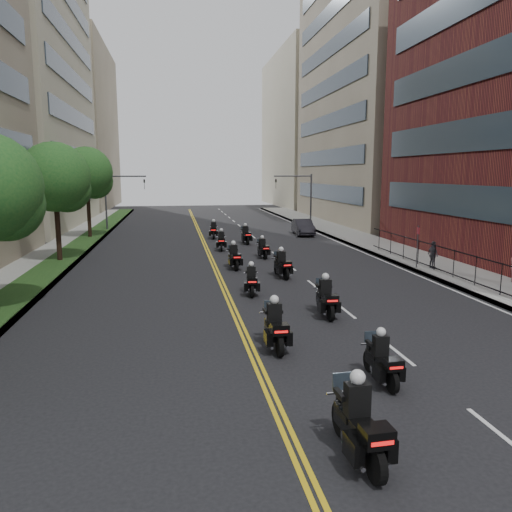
{
  "coord_description": "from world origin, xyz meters",
  "views": [
    {
      "loc": [
        -3.82,
        -9.37,
        5.74
      ],
      "look_at": [
        0.12,
        14.64,
        1.67
      ],
      "focal_mm": 35.0,
      "sensor_mm": 36.0,
      "label": 1
    }
  ],
  "objects_px": {
    "motorcycle_5": "(282,265)",
    "pedestrian_c": "(433,255)",
    "motorcycle_3": "(326,299)",
    "motorcycle_0": "(359,426)",
    "motorcycle_9": "(246,236)",
    "parked_sedan": "(303,227)",
    "motorcycle_2": "(275,328)",
    "motorcycle_4": "(251,281)",
    "motorcycle_8": "(221,242)",
    "motorcycle_1": "(382,362)",
    "motorcycle_6": "(234,258)",
    "motorcycle_10": "(214,231)",
    "motorcycle_7": "(263,249)"
  },
  "relations": [
    {
      "from": "motorcycle_1",
      "to": "pedestrian_c",
      "type": "xyz_separation_m",
      "value": [
        9.49,
        14.65,
        0.34
      ]
    },
    {
      "from": "motorcycle_8",
      "to": "parked_sedan",
      "type": "bearing_deg",
      "value": 48.91
    },
    {
      "from": "motorcycle_1",
      "to": "motorcycle_5",
      "type": "xyz_separation_m",
      "value": [
        0.27,
        14.23,
        0.06
      ]
    },
    {
      "from": "motorcycle_5",
      "to": "pedestrian_c",
      "type": "relative_size",
      "value": 1.43
    },
    {
      "from": "motorcycle_2",
      "to": "parked_sedan",
      "type": "relative_size",
      "value": 0.54
    },
    {
      "from": "motorcycle_2",
      "to": "motorcycle_7",
      "type": "relative_size",
      "value": 1.16
    },
    {
      "from": "motorcycle_3",
      "to": "parked_sedan",
      "type": "distance_m",
      "value": 26.73
    },
    {
      "from": "motorcycle_1",
      "to": "parked_sedan",
      "type": "bearing_deg",
      "value": 77.52
    },
    {
      "from": "motorcycle_10",
      "to": "motorcycle_1",
      "type": "bearing_deg",
      "value": -80.54
    },
    {
      "from": "motorcycle_1",
      "to": "motorcycle_6",
      "type": "xyz_separation_m",
      "value": [
        -2.04,
        17.18,
        0.06
      ]
    },
    {
      "from": "motorcycle_0",
      "to": "motorcycle_3",
      "type": "bearing_deg",
      "value": 73.95
    },
    {
      "from": "motorcycle_8",
      "to": "motorcycle_4",
      "type": "bearing_deg",
      "value": -84.45
    },
    {
      "from": "motorcycle_8",
      "to": "motorcycle_3",
      "type": "bearing_deg",
      "value": -76.92
    },
    {
      "from": "parked_sedan",
      "to": "motorcycle_5",
      "type": "bearing_deg",
      "value": -104.1
    },
    {
      "from": "parked_sedan",
      "to": "pedestrian_c",
      "type": "xyz_separation_m",
      "value": [
        3.2,
        -17.99,
        0.22
      ]
    },
    {
      "from": "motorcycle_0",
      "to": "motorcycle_3",
      "type": "xyz_separation_m",
      "value": [
        2.41,
        10.03,
        -0.04
      ]
    },
    {
      "from": "motorcycle_9",
      "to": "parked_sedan",
      "type": "height_order",
      "value": "motorcycle_9"
    },
    {
      "from": "motorcycle_10",
      "to": "motorcycle_5",
      "type": "bearing_deg",
      "value": -76.45
    },
    {
      "from": "motorcycle_1",
      "to": "motorcycle_3",
      "type": "height_order",
      "value": "motorcycle_3"
    },
    {
      "from": "motorcycle_2",
      "to": "motorcycle_8",
      "type": "bearing_deg",
      "value": 89.51
    },
    {
      "from": "motorcycle_4",
      "to": "parked_sedan",
      "type": "relative_size",
      "value": 0.48
    },
    {
      "from": "motorcycle_3",
      "to": "motorcycle_4",
      "type": "bearing_deg",
      "value": 122.79
    },
    {
      "from": "motorcycle_5",
      "to": "motorcycle_10",
      "type": "height_order",
      "value": "motorcycle_5"
    },
    {
      "from": "motorcycle_2",
      "to": "motorcycle_4",
      "type": "distance_m",
      "value": 7.52
    },
    {
      "from": "motorcycle_1",
      "to": "parked_sedan",
      "type": "xyz_separation_m",
      "value": [
        6.29,
        32.64,
        0.12
      ]
    },
    {
      "from": "motorcycle_0",
      "to": "motorcycle_3",
      "type": "distance_m",
      "value": 10.32
    },
    {
      "from": "motorcycle_6",
      "to": "motorcycle_7",
      "type": "xyz_separation_m",
      "value": [
        2.4,
        3.58,
        -0.07
      ]
    },
    {
      "from": "motorcycle_0",
      "to": "motorcycle_8",
      "type": "xyz_separation_m",
      "value": [
        -0.14,
        28.02,
        -0.08
      ]
    },
    {
      "from": "motorcycle_0",
      "to": "pedestrian_c",
      "type": "height_order",
      "value": "motorcycle_0"
    },
    {
      "from": "motorcycle_10",
      "to": "motorcycle_2",
      "type": "bearing_deg",
      "value": -84.87
    },
    {
      "from": "motorcycle_0",
      "to": "motorcycle_6",
      "type": "relative_size",
      "value": 1.09
    },
    {
      "from": "motorcycle_1",
      "to": "motorcycle_4",
      "type": "distance_m",
      "value": 10.84
    },
    {
      "from": "motorcycle_1",
      "to": "motorcycle_6",
      "type": "height_order",
      "value": "motorcycle_6"
    },
    {
      "from": "motorcycle_1",
      "to": "motorcycle_4",
      "type": "bearing_deg",
      "value": 98.98
    },
    {
      "from": "motorcycle_4",
      "to": "motorcycle_6",
      "type": "height_order",
      "value": "motorcycle_6"
    },
    {
      "from": "motorcycle_2",
      "to": "motorcycle_6",
      "type": "height_order",
      "value": "motorcycle_2"
    },
    {
      "from": "motorcycle_5",
      "to": "motorcycle_3",
      "type": "bearing_deg",
      "value": -95.4
    },
    {
      "from": "motorcycle_10",
      "to": "motorcycle_0",
      "type": "bearing_deg",
      "value": -84.16
    },
    {
      "from": "motorcycle_8",
      "to": "pedestrian_c",
      "type": "xyz_separation_m",
      "value": [
        11.6,
        -9.91,
        0.3
      ]
    },
    {
      "from": "motorcycle_1",
      "to": "motorcycle_3",
      "type": "xyz_separation_m",
      "value": [
        0.43,
        6.56,
        0.08
      ]
    },
    {
      "from": "motorcycle_6",
      "to": "pedestrian_c",
      "type": "height_order",
      "value": "pedestrian_c"
    },
    {
      "from": "motorcycle_5",
      "to": "motorcycle_9",
      "type": "distance_m",
      "value": 13.45
    },
    {
      "from": "parked_sedan",
      "to": "motorcycle_0",
      "type": "bearing_deg",
      "value": -98.91
    },
    {
      "from": "motorcycle_6",
      "to": "parked_sedan",
      "type": "bearing_deg",
      "value": 57.04
    },
    {
      "from": "motorcycle_9",
      "to": "pedestrian_c",
      "type": "distance_m",
      "value": 16.02
    },
    {
      "from": "motorcycle_5",
      "to": "parked_sedan",
      "type": "bearing_deg",
      "value": 65.33
    },
    {
      "from": "motorcycle_3",
      "to": "motorcycle_10",
      "type": "distance_m",
      "value": 25.05
    },
    {
      "from": "motorcycle_5",
      "to": "pedestrian_c",
      "type": "xyz_separation_m",
      "value": [
        9.21,
        0.42,
        0.28
      ]
    },
    {
      "from": "motorcycle_6",
      "to": "motorcycle_8",
      "type": "bearing_deg",
      "value": 85.9
    },
    {
      "from": "motorcycle_5",
      "to": "motorcycle_2",
      "type": "bearing_deg",
      "value": -109.95
    }
  ]
}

